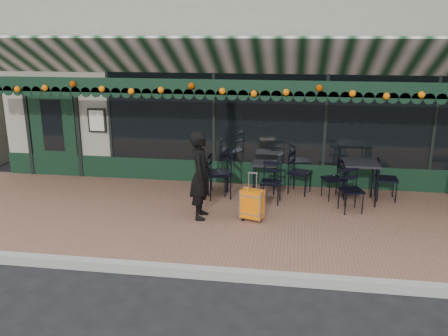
# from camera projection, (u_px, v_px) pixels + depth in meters

# --- Properties ---
(ground) EXTENTS (80.00, 80.00, 0.00)m
(ground) POSITION_uv_depth(u_px,v_px,m) (236.00, 277.00, 6.90)
(ground) COLOR black
(ground) RESTS_ON ground
(sidewalk) EXTENTS (18.00, 4.00, 0.15)m
(sidewalk) POSITION_uv_depth(u_px,v_px,m) (249.00, 220.00, 8.78)
(sidewalk) COLOR brown
(sidewalk) RESTS_ON ground
(curb) EXTENTS (18.00, 0.16, 0.15)m
(curb) POSITION_uv_depth(u_px,v_px,m) (235.00, 275.00, 6.81)
(curb) COLOR #9E9E99
(curb) RESTS_ON ground
(restaurant_building) EXTENTS (12.00, 9.60, 4.50)m
(restaurant_building) POSITION_uv_depth(u_px,v_px,m) (270.00, 74.00, 13.72)
(restaurant_building) COLOR gray
(restaurant_building) RESTS_ON ground
(woman) EXTENTS (0.42, 0.61, 1.61)m
(woman) POSITION_uv_depth(u_px,v_px,m) (201.00, 175.00, 8.52)
(woman) COLOR black
(woman) RESTS_ON sidewalk
(suitcase) EXTENTS (0.44, 0.32, 0.89)m
(suitcase) POSITION_uv_depth(u_px,v_px,m) (252.00, 204.00, 8.52)
(suitcase) COLOR orange
(suitcase) RESTS_ON sidewalk
(cafe_table_a) EXTENTS (0.67, 0.67, 0.83)m
(cafe_table_a) POSITION_uv_depth(u_px,v_px,m) (361.00, 166.00, 9.33)
(cafe_table_a) COLOR black
(cafe_table_a) RESTS_ON sidewalk
(cafe_table_b) EXTENTS (0.52, 0.52, 0.64)m
(cafe_table_b) POSITION_uv_depth(u_px,v_px,m) (265.00, 166.00, 10.00)
(cafe_table_b) COLOR black
(cafe_table_b) RESTS_ON sidewalk
(chair_a_left) EXTENTS (0.53, 0.53, 0.81)m
(chair_a_left) POSITION_uv_depth(u_px,v_px,m) (333.00, 179.00, 9.63)
(chair_a_left) COLOR black
(chair_a_left) RESTS_ON sidewalk
(chair_a_right) EXTENTS (0.44, 0.44, 0.85)m
(chair_a_right) POSITION_uv_depth(u_px,v_px,m) (387.00, 179.00, 9.55)
(chair_a_right) COLOR black
(chair_a_right) RESTS_ON sidewalk
(chair_a_front) EXTENTS (0.51, 0.51, 0.82)m
(chair_a_front) POSITION_uv_depth(u_px,v_px,m) (351.00, 191.00, 8.90)
(chair_a_front) COLOR black
(chair_a_front) RESTS_ON sidewalk
(chair_b_left) EXTENTS (0.64, 0.64, 1.01)m
(chair_b_left) POSITION_uv_depth(u_px,v_px,m) (219.00, 174.00, 9.67)
(chair_b_left) COLOR black
(chair_b_left) RESTS_ON sidewalk
(chair_b_right) EXTENTS (0.56, 0.56, 0.88)m
(chair_b_right) POSITION_uv_depth(u_px,v_px,m) (300.00, 173.00, 9.93)
(chair_b_right) COLOR black
(chair_b_right) RESTS_ON sidewalk
(chair_b_front) EXTENTS (0.44, 0.44, 0.82)m
(chair_b_front) POSITION_uv_depth(u_px,v_px,m) (271.00, 183.00, 9.38)
(chair_b_front) COLOR black
(chair_b_front) RESTS_ON sidewalk
(chair_solo) EXTENTS (0.44, 0.44, 0.86)m
(chair_solo) POSITION_uv_depth(u_px,v_px,m) (218.00, 174.00, 9.87)
(chair_solo) COLOR black
(chair_solo) RESTS_ON sidewalk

